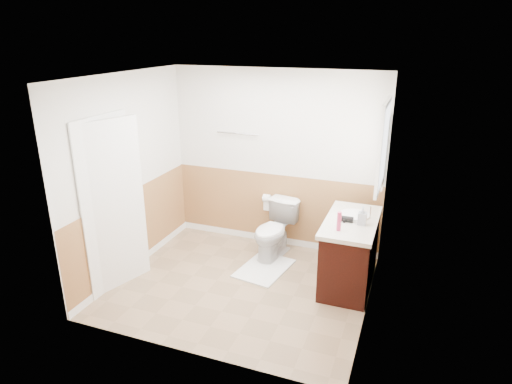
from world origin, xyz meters
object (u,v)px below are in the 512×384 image
at_px(soap_dispenser, 363,216).
at_px(vanity_cabinet, 350,254).
at_px(toilet, 274,231).
at_px(bath_mat, 264,268).
at_px(lotion_bottle, 339,221).

bearing_deg(soap_dispenser, vanity_cabinet, 147.17).
distance_m(toilet, soap_dispenser, 1.40).
bearing_deg(bath_mat, vanity_cabinet, 1.73).
height_order(toilet, vanity_cabinet, vanity_cabinet).
height_order(bath_mat, soap_dispenser, soap_dispenser).
xyz_separation_m(toilet, bath_mat, (-0.00, -0.40, -0.37)).
bearing_deg(toilet, vanity_cabinet, -9.23).
relative_size(toilet, soap_dispenser, 3.60).
bearing_deg(lotion_bottle, bath_mat, 162.43).
xyz_separation_m(bath_mat, soap_dispenser, (1.20, -0.04, 0.95)).
bearing_deg(toilet, bath_mat, -80.64).
bearing_deg(toilet, lotion_bottle, -26.41).
height_order(vanity_cabinet, soap_dispenser, soap_dispenser).
height_order(lotion_bottle, soap_dispenser, lotion_bottle).
distance_m(vanity_cabinet, soap_dispenser, 0.57).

